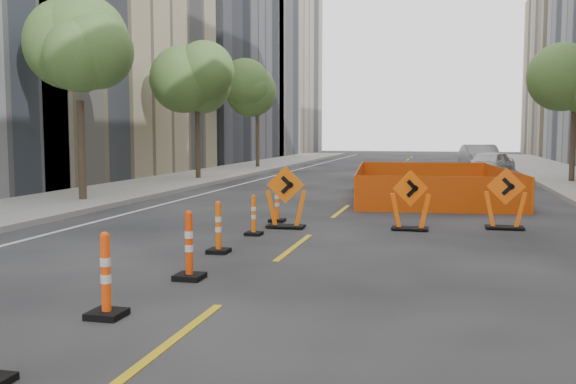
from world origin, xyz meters
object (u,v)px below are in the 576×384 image
(chevron_sign_center, at_px, (410,200))
(parked_car_far, at_px, (476,156))
(channelizer_5, at_px, (254,215))
(parked_car_near, at_px, (489,165))
(channelizer_3, at_px, (189,245))
(chevron_sign_left, at_px, (286,197))
(channelizer_6, at_px, (277,203))
(chevron_sign_right, at_px, (505,199))
(channelizer_4, at_px, (218,227))
(parked_car_mid, at_px, (480,159))
(channelizer_2, at_px, (106,275))

(chevron_sign_center, xyz_separation_m, parked_car_far, (2.76, 28.09, 0.02))
(channelizer_5, distance_m, parked_car_near, 20.05)
(channelizer_3, relative_size, chevron_sign_left, 0.73)
(parked_car_near, bearing_deg, channelizer_6, -88.30)
(channelizer_3, distance_m, chevron_sign_left, 5.61)
(channelizer_3, distance_m, chevron_sign_right, 8.51)
(channelizer_4, distance_m, parked_car_near, 22.16)
(parked_car_near, bearing_deg, parked_car_mid, 113.61)
(channelizer_3, xyz_separation_m, chevron_sign_right, (5.29, 6.65, 0.19))
(channelizer_4, height_order, channelizer_6, channelizer_4)
(chevron_sign_left, distance_m, parked_car_mid, 23.60)
(channelizer_5, xyz_separation_m, channelizer_6, (-0.03, 2.19, 0.04))
(chevron_sign_left, height_order, parked_car_near, chevron_sign_left)
(channelizer_6, bearing_deg, channelizer_3, -87.47)
(chevron_sign_left, distance_m, chevron_sign_right, 5.22)
(chevron_sign_right, relative_size, parked_car_far, 0.29)
(parked_car_mid, bearing_deg, parked_car_near, -97.95)
(channelizer_3, bearing_deg, parked_car_far, 80.22)
(chevron_sign_center, distance_m, parked_car_near, 17.71)
(channelizer_3, xyz_separation_m, parked_car_mid, (5.87, 28.51, 0.25))
(channelizer_4, xyz_separation_m, channelizer_6, (0.01, 4.38, -0.01))
(channelizer_2, xyz_separation_m, chevron_sign_right, (5.50, 8.85, 0.19))
(channelizer_2, relative_size, parked_car_near, 0.26)
(channelizer_3, bearing_deg, chevron_sign_left, 88.14)
(channelizer_4, distance_m, channelizer_5, 2.19)
(channelizer_5, relative_size, parked_car_far, 0.18)
(channelizer_5, xyz_separation_m, parked_car_mid, (6.13, 24.13, 0.34))
(channelizer_5, relative_size, chevron_sign_right, 0.63)
(parked_car_mid, bearing_deg, channelizer_3, -111.04)
(chevron_sign_center, distance_m, parked_car_far, 28.22)
(channelizer_3, bearing_deg, chevron_sign_center, 62.48)
(channelizer_2, height_order, channelizer_6, channelizer_2)
(channelizer_6, bearing_deg, parked_car_far, 77.37)
(chevron_sign_center, xyz_separation_m, chevron_sign_right, (2.19, 0.69, 0.02))
(chevron_sign_left, relative_size, chevron_sign_center, 1.06)
(chevron_sign_right, distance_m, parked_car_far, 27.40)
(channelizer_5, height_order, parked_car_near, parked_car_near)
(parked_car_near, distance_m, parked_car_far, 10.62)
(channelizer_5, distance_m, channelizer_6, 2.19)
(chevron_sign_left, relative_size, parked_car_mid, 0.31)
(channelizer_4, xyz_separation_m, parked_car_mid, (6.17, 26.32, 0.29))
(chevron_sign_left, bearing_deg, channelizer_3, -97.45)
(parked_car_far, bearing_deg, channelizer_5, -96.41)
(channelizer_4, height_order, chevron_sign_left, chevron_sign_left)
(chevron_sign_left, bearing_deg, chevron_sign_right, 6.05)
(parked_car_near, xyz_separation_m, parked_car_far, (-0.13, 10.62, 0.03))
(channelizer_4, distance_m, chevron_sign_left, 3.45)
(channelizer_5, height_order, parked_car_mid, parked_car_mid)
(channelizer_6, height_order, parked_car_mid, parked_car_mid)
(chevron_sign_center, height_order, parked_car_far, parked_car_far)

